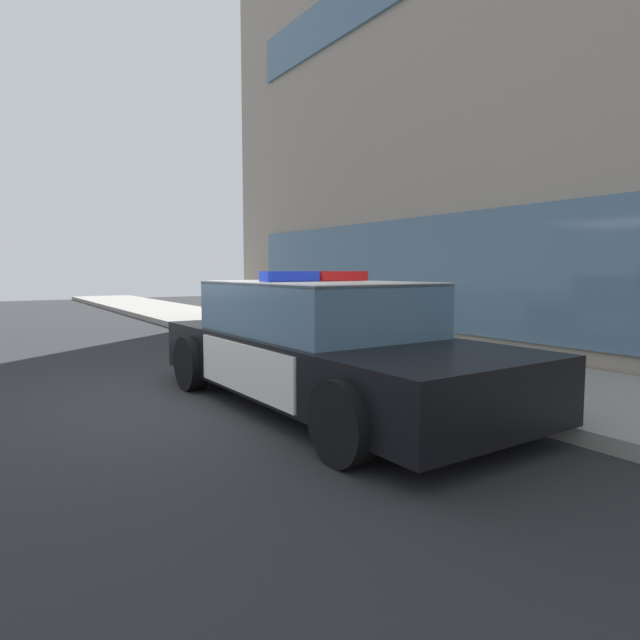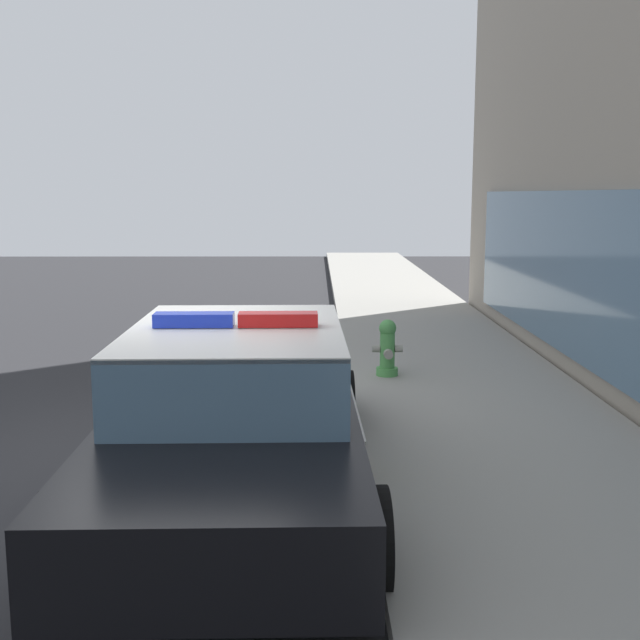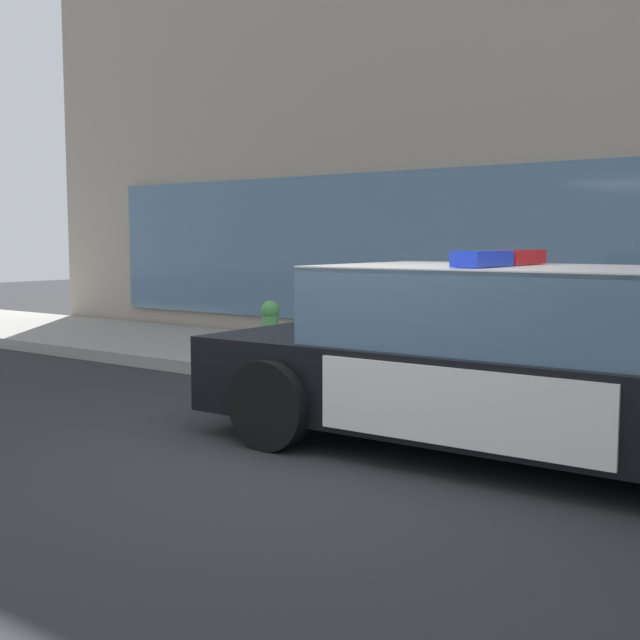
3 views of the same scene
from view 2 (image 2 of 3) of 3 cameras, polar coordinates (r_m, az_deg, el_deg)
name	(u,v)px [view 2 (image 2 of 3)]	position (r m, az deg, el deg)	size (l,w,h in m)	color
ground	(165,451)	(7.81, -11.20, -9.34)	(48.00, 48.00, 0.00)	#262628
sidewalk	(505,443)	(7.86, 13.28, -8.72)	(48.00, 2.83, 0.15)	gray
police_cruiser	(236,414)	(6.47, -6.09, -6.81)	(4.90, 2.21, 1.49)	black
fire_hydrant	(387,348)	(10.06, 4.92, -2.08)	(0.34, 0.39, 0.73)	#4C994C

